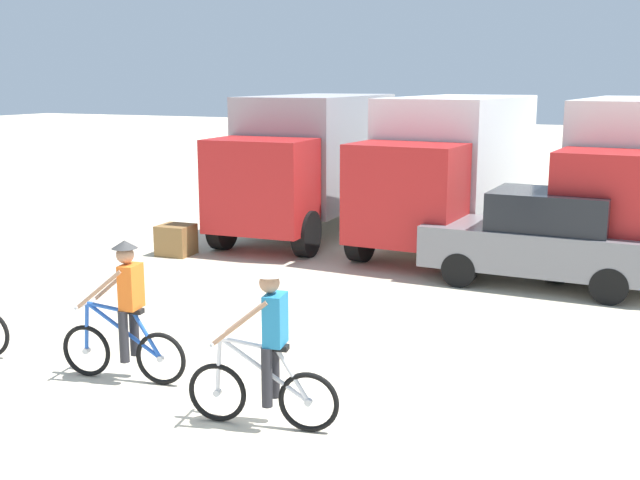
{
  "coord_description": "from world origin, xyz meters",
  "views": [
    {
      "loc": [
        4.86,
        -7.98,
        3.75
      ],
      "look_at": [
        -0.44,
        3.66,
        1.1
      ],
      "focal_mm": 43.71,
      "sensor_mm": 36.0,
      "label": 1
    }
  ],
  "objects_px": {
    "box_truck_white_box": "(639,171)",
    "sedan_parked": "(544,238)",
    "box_truck_grey_hauler": "(311,156)",
    "cyclist_cowboy_hat": "(125,317)",
    "cyclist_near_camera": "(267,354)",
    "box_truck_avon_van": "(451,162)",
    "supply_crate": "(176,240)"
  },
  "relations": [
    {
      "from": "box_truck_grey_hauler",
      "to": "cyclist_cowboy_hat",
      "type": "height_order",
      "value": "box_truck_grey_hauler"
    },
    {
      "from": "box_truck_grey_hauler",
      "to": "sedan_parked",
      "type": "xyz_separation_m",
      "value": [
        6.14,
        -3.0,
        -0.99
      ]
    },
    {
      "from": "supply_crate",
      "to": "cyclist_cowboy_hat",
      "type": "bearing_deg",
      "value": -59.99
    },
    {
      "from": "box_truck_grey_hauler",
      "to": "cyclist_cowboy_hat",
      "type": "distance_m",
      "value": 10.25
    },
    {
      "from": "cyclist_cowboy_hat",
      "to": "box_truck_grey_hauler",
      "type": "bearing_deg",
      "value": 102.05
    },
    {
      "from": "supply_crate",
      "to": "sedan_parked",
      "type": "bearing_deg",
      "value": 5.2
    },
    {
      "from": "box_truck_avon_van",
      "to": "cyclist_near_camera",
      "type": "distance_m",
      "value": 10.59
    },
    {
      "from": "cyclist_near_camera",
      "to": "box_truck_avon_van",
      "type": "bearing_deg",
      "value": 94.62
    },
    {
      "from": "box_truck_avon_van",
      "to": "cyclist_cowboy_hat",
      "type": "xyz_separation_m",
      "value": [
        -1.4,
        -10.06,
        -1.03
      ]
    },
    {
      "from": "box_truck_grey_hauler",
      "to": "cyclist_cowboy_hat",
      "type": "xyz_separation_m",
      "value": [
        2.13,
        -9.97,
        -1.03
      ]
    },
    {
      "from": "box_truck_avon_van",
      "to": "cyclist_near_camera",
      "type": "xyz_separation_m",
      "value": [
        0.85,
        -10.51,
        -1.03
      ]
    },
    {
      "from": "box_truck_white_box",
      "to": "cyclist_near_camera",
      "type": "height_order",
      "value": "box_truck_white_box"
    },
    {
      "from": "box_truck_avon_van",
      "to": "sedan_parked",
      "type": "xyz_separation_m",
      "value": [
        2.61,
        -3.08,
        -0.99
      ]
    },
    {
      "from": "cyclist_near_camera",
      "to": "cyclist_cowboy_hat",
      "type": "bearing_deg",
      "value": 168.61
    },
    {
      "from": "box_truck_avon_van",
      "to": "supply_crate",
      "type": "relative_size",
      "value": 9.75
    },
    {
      "from": "box_truck_avon_van",
      "to": "box_truck_grey_hauler",
      "type": "bearing_deg",
      "value": -178.61
    },
    {
      "from": "box_truck_grey_hauler",
      "to": "box_truck_white_box",
      "type": "bearing_deg",
      "value": 0.21
    },
    {
      "from": "sedan_parked",
      "to": "box_truck_white_box",
      "type": "bearing_deg",
      "value": 65.15
    },
    {
      "from": "box_truck_avon_van",
      "to": "sedan_parked",
      "type": "bearing_deg",
      "value": -49.75
    },
    {
      "from": "box_truck_white_box",
      "to": "sedan_parked",
      "type": "relative_size",
      "value": 1.62
    },
    {
      "from": "box_truck_grey_hauler",
      "to": "box_truck_avon_van",
      "type": "xyz_separation_m",
      "value": [
        3.53,
        0.09,
        0.0
      ]
    },
    {
      "from": "sedan_parked",
      "to": "cyclist_near_camera",
      "type": "bearing_deg",
      "value": -103.35
    },
    {
      "from": "box_truck_white_box",
      "to": "box_truck_avon_van",
      "type": "bearing_deg",
      "value": 179.18
    },
    {
      "from": "sedan_parked",
      "to": "supply_crate",
      "type": "bearing_deg",
      "value": -174.8
    },
    {
      "from": "cyclist_near_camera",
      "to": "sedan_parked",
      "type": "bearing_deg",
      "value": 76.65
    },
    {
      "from": "sedan_parked",
      "to": "cyclist_near_camera",
      "type": "xyz_separation_m",
      "value": [
        -1.76,
        -7.43,
        -0.04
      ]
    },
    {
      "from": "sedan_parked",
      "to": "box_truck_avon_van",
      "type": "bearing_deg",
      "value": 130.25
    },
    {
      "from": "box_truck_grey_hauler",
      "to": "cyclist_cowboy_hat",
      "type": "relative_size",
      "value": 3.77
    },
    {
      "from": "sedan_parked",
      "to": "supply_crate",
      "type": "relative_size",
      "value": 6.04
    },
    {
      "from": "box_truck_grey_hauler",
      "to": "cyclist_near_camera",
      "type": "xyz_separation_m",
      "value": [
        4.37,
        -10.42,
        -1.03
      ]
    },
    {
      "from": "box_truck_avon_van",
      "to": "cyclist_cowboy_hat",
      "type": "distance_m",
      "value": 10.21
    },
    {
      "from": "box_truck_grey_hauler",
      "to": "cyclist_near_camera",
      "type": "height_order",
      "value": "box_truck_grey_hauler"
    }
  ]
}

